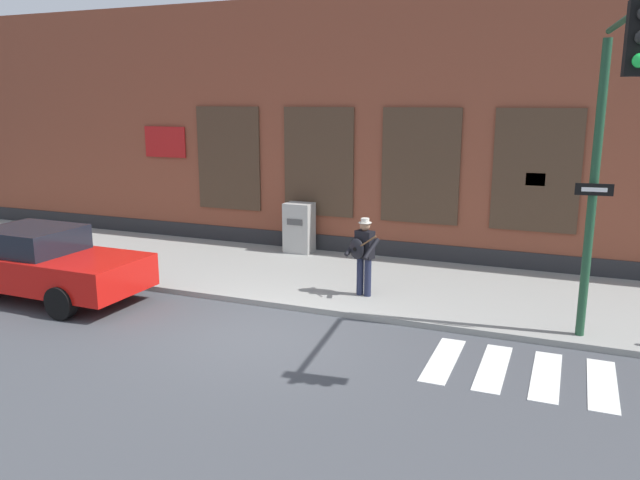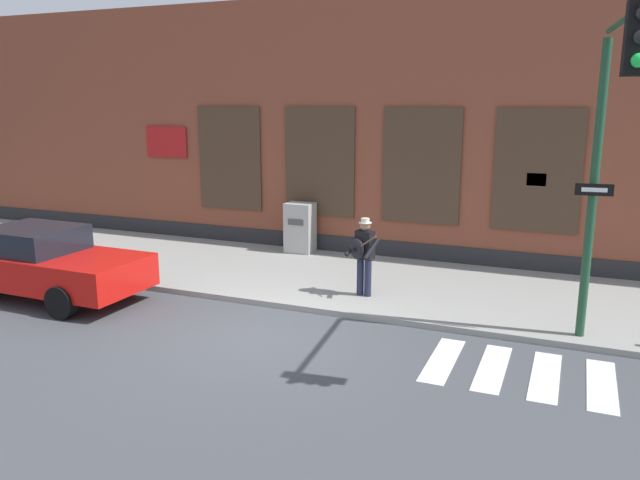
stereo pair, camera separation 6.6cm
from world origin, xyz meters
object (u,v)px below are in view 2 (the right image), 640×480
busker (363,252)px  traffic_light (609,131)px  red_car (42,263)px  utility_box (300,228)px

busker → traffic_light: traffic_light is taller
busker → traffic_light: size_ratio=0.32×
red_car → busker: 6.87m
busker → traffic_light: 5.45m
traffic_light → utility_box: size_ratio=3.86×
traffic_light → red_car: bearing=-177.1°
red_car → traffic_light: bearing=2.9°
busker → utility_box: bearing=132.9°
red_car → utility_box: (3.60, 5.44, 0.02)m
red_car → utility_box: 6.53m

